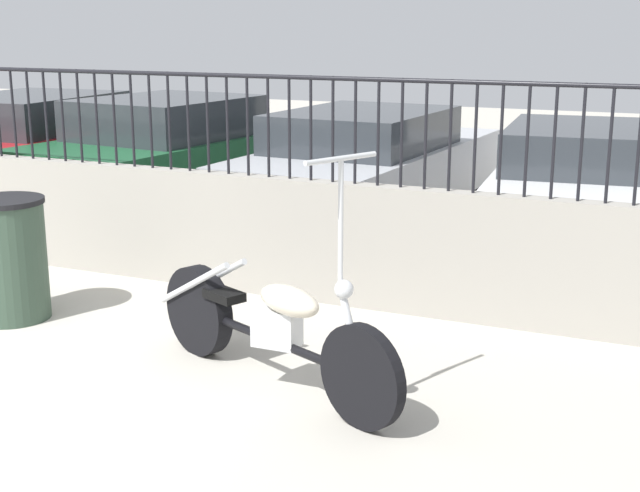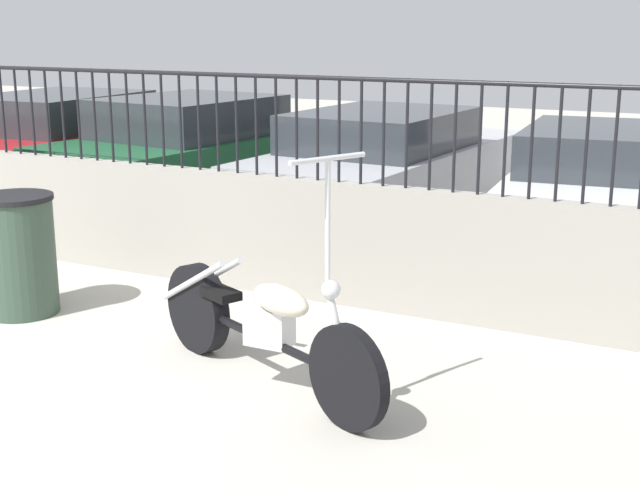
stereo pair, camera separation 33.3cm
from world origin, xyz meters
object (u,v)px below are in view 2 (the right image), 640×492
(motorcycle_black, at_px, (255,322))
(car_white, at_px, (605,184))
(car_silver, at_px, (388,165))
(trash_bin, at_px, (18,254))
(car_green, at_px, (198,153))
(car_red, at_px, (67,142))

(motorcycle_black, bearing_deg, car_white, 98.12)
(car_silver, bearing_deg, trash_bin, 166.49)
(car_silver, bearing_deg, motorcycle_black, -164.03)
(motorcycle_black, distance_m, car_silver, 4.77)
(motorcycle_black, distance_m, car_white, 4.90)
(motorcycle_black, xyz_separation_m, car_green, (-3.38, 4.27, 0.31))
(motorcycle_black, height_order, car_white, motorcycle_black)
(car_white, bearing_deg, car_red, 86.68)
(car_red, relative_size, car_green, 1.11)
(trash_bin, relative_size, car_silver, 0.21)
(car_red, xyz_separation_m, car_white, (6.93, 0.29, -0.04))
(car_red, height_order, car_silver, car_red)
(car_red, xyz_separation_m, car_silver, (4.56, 0.22, -0.01))
(trash_bin, xyz_separation_m, car_green, (-1.03, 3.94, 0.22))
(motorcycle_black, distance_m, car_red, 7.15)
(trash_bin, height_order, car_silver, car_silver)
(car_silver, height_order, car_white, car_silver)
(car_green, bearing_deg, motorcycle_black, -135.35)
(motorcycle_black, relative_size, car_silver, 0.47)
(motorcycle_black, relative_size, car_green, 0.50)
(trash_bin, xyz_separation_m, car_silver, (1.29, 4.32, 0.19))
(car_red, relative_size, car_white, 1.07)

